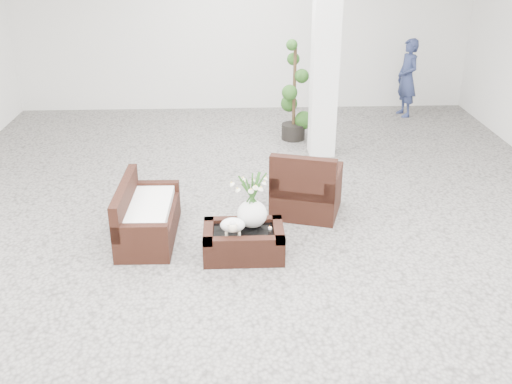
{
  "coord_description": "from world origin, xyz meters",
  "views": [
    {
      "loc": [
        -0.28,
        -6.32,
        3.43
      ],
      "look_at": [
        0.0,
        -0.1,
        0.62
      ],
      "focal_mm": 41.47,
      "sensor_mm": 36.0,
      "label": 1
    }
  ],
  "objects_px": {
    "loveseat": "(148,211)",
    "topiary": "(294,92)",
    "armchair": "(307,181)",
    "coffee_table": "(244,243)"
  },
  "relations": [
    {
      "from": "armchair",
      "to": "loveseat",
      "type": "bearing_deg",
      "value": 34.4
    },
    {
      "from": "loveseat",
      "to": "topiary",
      "type": "distance_m",
      "value": 4.11
    },
    {
      "from": "coffee_table",
      "to": "loveseat",
      "type": "relative_size",
      "value": 0.69
    },
    {
      "from": "loveseat",
      "to": "topiary",
      "type": "xyz_separation_m",
      "value": [
        2.09,
        3.5,
        0.5
      ]
    },
    {
      "from": "armchair",
      "to": "loveseat",
      "type": "distance_m",
      "value": 2.06
    },
    {
      "from": "topiary",
      "to": "coffee_table",
      "type": "bearing_deg",
      "value": -103.69
    },
    {
      "from": "coffee_table",
      "to": "armchair",
      "type": "bearing_deg",
      "value": 52.18
    },
    {
      "from": "coffee_table",
      "to": "topiary",
      "type": "distance_m",
      "value": 4.16
    },
    {
      "from": "armchair",
      "to": "loveseat",
      "type": "height_order",
      "value": "armchair"
    },
    {
      "from": "coffee_table",
      "to": "topiary",
      "type": "bearing_deg",
      "value": 76.31
    }
  ]
}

